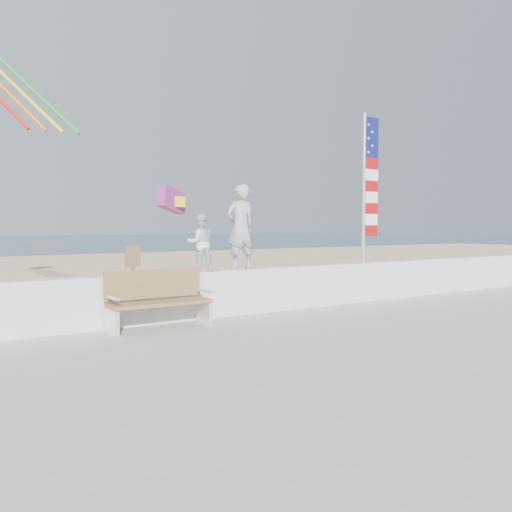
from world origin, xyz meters
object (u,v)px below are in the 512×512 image
object	(u,v)px
adult	(241,227)
flag	(368,182)
child	(200,243)
bench	(158,299)

from	to	relation	value
adult	flag	size ratio (longest dim) A/B	0.49
adult	flag	bearing A→B (deg)	-177.59
child	flag	distance (m)	4.68
bench	flag	size ratio (longest dim) A/B	0.51
adult	child	bearing A→B (deg)	2.41
child	bench	world-z (taller)	child
adult	child	size ratio (longest dim) A/B	1.55
child	bench	xyz separation A→B (m)	(-1.07, -0.45, -0.94)
bench	adult	bearing A→B (deg)	12.87
adult	child	xyz separation A→B (m)	(-0.92, 0.00, -0.30)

